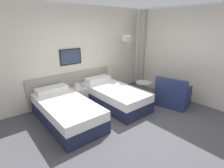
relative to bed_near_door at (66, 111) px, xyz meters
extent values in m
plane|color=#47474C|center=(1.10, -1.14, -0.26)|extent=(16.00, 16.00, 0.00)
cube|color=beige|center=(1.10, 1.07, 1.09)|extent=(10.00, 0.06, 2.70)
cube|color=gray|center=(0.72, 1.02, 0.17)|extent=(2.59, 0.04, 0.86)
cube|color=black|center=(0.72, 1.03, 1.04)|extent=(0.64, 0.03, 0.44)
cube|color=#333D56|center=(0.72, 1.01, 1.04)|extent=(0.58, 0.01, 0.38)
cube|color=white|center=(3.44, -1.30, 1.09)|extent=(0.06, 4.68, 2.70)
cube|color=beige|center=(3.39, -1.30, 1.06)|extent=(0.03, 4.31, 2.64)
cube|color=#A8A393|center=(3.31, 0.69, 1.06)|extent=(0.10, 0.24, 2.64)
cube|color=#1E233D|center=(0.00, -0.03, -0.12)|extent=(0.99, 2.04, 0.30)
cube|color=white|center=(0.00, -0.03, 0.14)|extent=(0.98, 2.02, 0.21)
cube|color=white|center=(0.00, 0.76, 0.31)|extent=(0.79, 0.34, 0.13)
cube|color=#1E233D|center=(1.44, -0.03, -0.12)|extent=(0.99, 2.04, 0.30)
cube|color=white|center=(1.44, -0.03, 0.14)|extent=(0.98, 2.02, 0.21)
cube|color=white|center=(1.44, 0.76, 0.31)|extent=(0.79, 0.34, 0.13)
cube|color=beige|center=(0.72, 0.75, -0.04)|extent=(0.48, 0.43, 0.44)
cube|color=silver|center=(0.72, 0.75, 0.25)|extent=(0.14, 0.14, 0.14)
cylinder|color=#9E9993|center=(2.59, 0.73, -0.25)|extent=(0.24, 0.24, 0.02)
cylinder|color=#9E9993|center=(2.59, 0.73, 0.57)|extent=(0.02, 0.02, 1.62)
cube|color=silver|center=(2.59, 0.73, 1.47)|extent=(0.20, 0.20, 0.19)
cylinder|color=gray|center=(2.26, -0.38, -0.26)|extent=(0.29, 0.29, 0.01)
cylinder|color=gray|center=(2.26, -0.38, 0.03)|extent=(0.05, 0.05, 0.56)
cylinder|color=gray|center=(2.26, -0.38, 0.32)|extent=(0.45, 0.45, 0.02)
cube|color=navy|center=(2.73, -1.07, -0.07)|extent=(0.90, 0.98, 0.38)
cube|color=navy|center=(2.44, -1.14, 0.34)|extent=(0.30, 0.83, 0.45)
cube|color=navy|center=(2.83, -1.43, 0.21)|extent=(0.61, 0.24, 0.18)
cube|color=navy|center=(2.64, -0.71, 0.21)|extent=(0.61, 0.24, 0.18)
camera|label=1|loc=(-1.49, -3.49, 1.89)|focal=28.00mm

